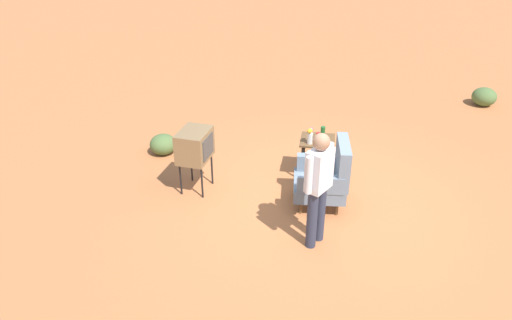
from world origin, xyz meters
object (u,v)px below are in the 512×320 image
tv_on_stand (195,146)px  bottle_wine_green (323,136)px  flower_vase (310,135)px  person_standing (318,183)px  armchair (326,176)px  side_table (317,145)px  soda_can_red (318,136)px

tv_on_stand → bottle_wine_green: size_ratio=3.22×
bottle_wine_green → flower_vase: size_ratio=1.21×
person_standing → flower_vase: 1.70m
armchair → side_table: (-0.88, -0.19, 0.07)m
side_table → flower_vase: size_ratio=2.53×
bottle_wine_green → side_table: bearing=-157.2°
side_table → soda_can_red: soda_can_red is taller
flower_vase → soda_can_red: bearing=142.8°
side_table → person_standing: (1.84, 0.09, 0.37)m
side_table → flower_vase: bearing=-36.7°
tv_on_stand → flower_vase: 1.84m
side_table → bottle_wine_green: 0.33m
side_table → person_standing: size_ratio=0.41×
soda_can_red → flower_vase: bearing=-37.2°
person_standing → bottle_wine_green: (-1.66, -0.01, -0.11)m
flower_vase → side_table: bearing=143.3°
soda_can_red → person_standing: bearing=2.7°
flower_vase → person_standing: bearing=7.2°
tv_on_stand → bottle_wine_green: tv_on_stand is taller
flower_vase → armchair: bearing=23.2°
tv_on_stand → person_standing: (1.08, 1.95, 0.16)m
armchair → side_table: bearing=-167.9°
tv_on_stand → bottle_wine_green: bearing=106.6°
tv_on_stand → flower_vase: (-0.60, 1.74, 0.04)m
person_standing → soda_can_red: size_ratio=13.44×
armchair → side_table: size_ratio=1.58×
soda_can_red → bottle_wine_green: bearing=21.5°
side_table → soda_can_red: size_ratio=5.50×
person_standing → armchair: bearing=174.2°
person_standing → side_table: bearing=-177.1°
tv_on_stand → bottle_wine_green: 2.03m
armchair → soda_can_red: (-0.88, -0.18, 0.23)m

